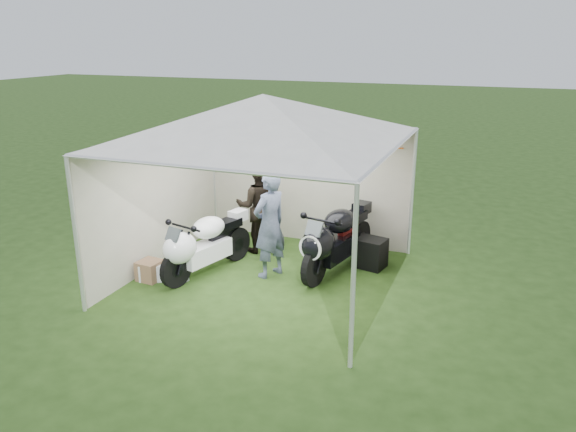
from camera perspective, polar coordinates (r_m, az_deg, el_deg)
name	(u,v)px	position (r m, az deg, el deg)	size (l,w,h in m)	color
ground	(265,279)	(9.33, -2.33, -6.37)	(80.00, 80.00, 0.00)	#213B12
canopy_tent	(264,122)	(8.63, -2.46, 9.50)	(5.66, 5.66, 3.00)	silver
motorcycle_white	(202,243)	(9.38, -8.69, -2.77)	(0.81, 1.99, 1.00)	black
motorcycle_black	(335,238)	(9.38, 4.75, -2.27)	(0.78, 2.20, 1.09)	black
paddock_stand	(361,245)	(10.38, 7.38, -2.95)	(0.45, 0.28, 0.34)	#1429B1
person_dark_jacket	(259,206)	(10.23, -3.00, 1.00)	(0.84, 0.65, 1.73)	black
person_blue_jacket	(270,225)	(9.14, -1.87, -0.88)	(0.65, 0.43, 1.79)	slate
equipment_box	(370,253)	(9.79, 8.33, -3.72)	(0.52, 0.41, 0.52)	black
crate_0	(153,271)	(9.53, -13.51, -5.44)	(0.42, 0.33, 0.28)	silver
crate_1	(150,270)	(9.50, -13.83, -5.38)	(0.36, 0.36, 0.32)	brown
crate_2	(178,276)	(9.36, -11.12, -5.96)	(0.28, 0.23, 0.20)	silver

